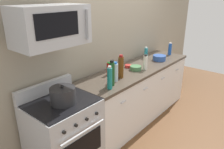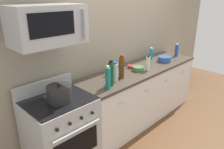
# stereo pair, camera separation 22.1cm
# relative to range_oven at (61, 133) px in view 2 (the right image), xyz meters

# --- Properties ---
(ground_plane) EXTENTS (6.56, 6.56, 0.00)m
(ground_plane) POSITION_rel_range_oven_xyz_m (1.56, -0.00, -0.47)
(ground_plane) COLOR brown
(back_wall) EXTENTS (5.46, 0.10, 2.70)m
(back_wall) POSITION_rel_range_oven_xyz_m (1.56, 0.41, 0.88)
(back_wall) COLOR #9E937F
(back_wall) RESTS_ON ground_plane
(counter_unit) EXTENTS (2.37, 0.66, 0.92)m
(counter_unit) POSITION_rel_range_oven_xyz_m (1.56, -0.00, -0.01)
(counter_unit) COLOR white
(counter_unit) RESTS_ON ground_plane
(range_oven) EXTENTS (0.76, 0.69, 1.07)m
(range_oven) POSITION_rel_range_oven_xyz_m (0.00, 0.00, 0.00)
(range_oven) COLOR #B7BABF
(range_oven) RESTS_ON ground_plane
(microwave) EXTENTS (0.74, 0.44, 0.40)m
(microwave) POSITION_rel_range_oven_xyz_m (0.00, 0.04, 1.28)
(microwave) COLOR #B7BABF
(bottle_wine_amber) EXTENTS (0.08, 0.08, 0.34)m
(bottle_wine_amber) POSITION_rel_range_oven_xyz_m (1.01, -0.07, 0.61)
(bottle_wine_amber) COLOR #59330F
(bottle_wine_amber) RESTS_ON countertop_slab
(bottle_dish_soap) EXTENTS (0.06, 0.06, 0.21)m
(bottle_dish_soap) POSITION_rel_range_oven_xyz_m (2.10, 0.19, 0.55)
(bottle_dish_soap) COLOR teal
(bottle_dish_soap) RESTS_ON countertop_slab
(bottle_wine_green) EXTENTS (0.07, 0.07, 0.34)m
(bottle_wine_green) POSITION_rel_range_oven_xyz_m (0.72, -0.15, 0.61)
(bottle_wine_green) COLOR #19471E
(bottle_wine_green) RESTS_ON countertop_slab
(bottle_soda_blue) EXTENTS (0.06, 0.06, 0.24)m
(bottle_soda_blue) POSITION_rel_range_oven_xyz_m (2.59, -0.05, 0.57)
(bottle_soda_blue) COLOR #1E4CA5
(bottle_soda_blue) RESTS_ON countertop_slab
(bottle_vinegar_white) EXTENTS (0.07, 0.07, 0.25)m
(bottle_vinegar_white) POSITION_rel_range_oven_xyz_m (1.52, -0.15, 0.57)
(bottle_vinegar_white) COLOR silver
(bottle_vinegar_white) RESTS_ON countertop_slab
(bottle_hot_sauce_red) EXTENTS (0.05, 0.05, 0.20)m
(bottle_hot_sauce_red) POSITION_rel_range_oven_xyz_m (0.98, 0.14, 0.54)
(bottle_hot_sauce_red) COLOR #B21914
(bottle_hot_sauce_red) RESTS_ON countertop_slab
(bottle_water_clear) EXTENTS (0.07, 0.07, 0.27)m
(bottle_water_clear) POSITION_rel_range_oven_xyz_m (0.86, -0.09, 0.58)
(bottle_water_clear) COLOR silver
(bottle_water_clear) RESTS_ON countertop_slab
(bottle_sparkling_teal) EXTENTS (0.06, 0.06, 0.30)m
(bottle_sparkling_teal) POSITION_rel_range_oven_xyz_m (0.61, -0.20, 0.60)
(bottle_sparkling_teal) COLOR #197F7A
(bottle_sparkling_teal) RESTS_ON countertop_slab
(bowl_blue_mixing) EXTENTS (0.23, 0.23, 0.09)m
(bowl_blue_mixing) POSITION_rel_range_oven_xyz_m (2.12, -0.08, 0.50)
(bowl_blue_mixing) COLOR #2D519E
(bowl_blue_mixing) RESTS_ON countertop_slab
(bowl_green_glaze) EXTENTS (0.18, 0.18, 0.06)m
(bowl_green_glaze) POSITION_rel_range_oven_xyz_m (1.42, -0.04, 0.49)
(bowl_green_glaze) COLOR #477A4C
(bowl_green_glaze) RESTS_ON countertop_slab
(bowl_red_small) EXTENTS (0.11, 0.11, 0.04)m
(bowl_red_small) POSITION_rel_range_oven_xyz_m (1.45, 0.12, 0.47)
(bowl_red_small) COLOR #B72D28
(bowl_red_small) RESTS_ON countertop_slab
(stockpot) EXTENTS (0.28, 0.28, 0.21)m
(stockpot) POSITION_rel_range_oven_xyz_m (0.00, -0.05, 0.54)
(stockpot) COLOR #262628
(stockpot) RESTS_ON range_oven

